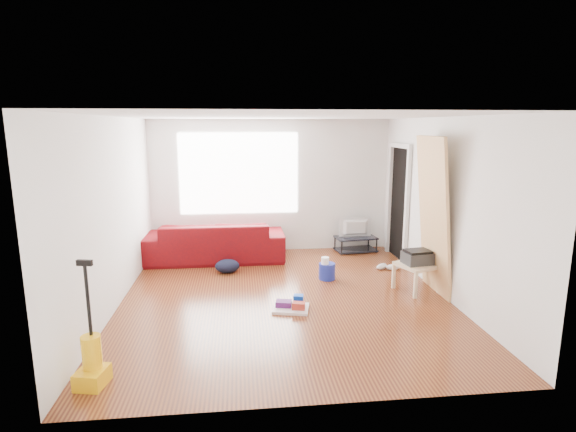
{
  "coord_description": "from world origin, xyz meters",
  "views": [
    {
      "loc": [
        -0.6,
        -5.95,
        2.38
      ],
      "look_at": [
        0.12,
        0.6,
        1.05
      ],
      "focal_mm": 28.0,
      "sensor_mm": 36.0,
      "label": 1
    }
  ],
  "objects": [
    {
      "name": "room",
      "position": [
        0.07,
        0.15,
        1.25
      ],
      "size": [
        4.51,
        5.01,
        2.51
      ],
      "color": "#4A1F13",
      "rests_on": "ground"
    },
    {
      "name": "tv",
      "position": [
        1.6,
        2.22,
        0.47
      ],
      "size": [
        0.62,
        0.08,
        0.36
      ],
      "primitive_type": "imported",
      "rotation": [
        0.0,
        0.0,
        3.14
      ],
      "color": "black",
      "rests_on": "tv_stand"
    },
    {
      "name": "printer",
      "position": [
        1.95,
        0.08,
        0.51
      ],
      "size": [
        0.43,
        0.35,
        0.2
      ],
      "rotation": [
        0.0,
        0.0,
        0.15
      ],
      "color": "#292929",
      "rests_on": "side_table"
    },
    {
      "name": "backpack",
      "position": [
        -0.82,
        1.2,
        0.0
      ],
      "size": [
        0.43,
        0.36,
        0.22
      ],
      "primitive_type": "ellipsoid",
      "rotation": [
        0.0,
        0.0,
        0.11
      ],
      "color": "black",
      "rests_on": "ground"
    },
    {
      "name": "bucket",
      "position": [
        0.75,
        0.7,
        0.0
      ],
      "size": [
        0.33,
        0.33,
        0.26
      ],
      "primitive_type": "cylinder",
      "rotation": [
        0.0,
        0.0,
        -0.35
      ],
      "color": "#19289A",
      "rests_on": "ground"
    },
    {
      "name": "vacuum",
      "position": [
        -2.0,
        -1.95,
        0.22
      ],
      "size": [
        0.3,
        0.33,
        1.2
      ],
      "rotation": [
        0.0,
        0.0,
        -0.21
      ],
      "color": "#FAB70E",
      "rests_on": "ground"
    },
    {
      "name": "toilet_paper",
      "position": [
        0.71,
        0.68,
        0.18
      ],
      "size": [
        0.12,
        0.12,
        0.11
      ],
      "primitive_type": "cylinder",
      "color": "white",
      "rests_on": "bucket"
    },
    {
      "name": "cleaning_tray",
      "position": [
        0.05,
        -0.42,
        0.05
      ],
      "size": [
        0.53,
        0.46,
        0.16
      ],
      "rotation": [
        0.0,
        0.0,
        -0.22
      ],
      "color": "white",
      "rests_on": "ground"
    },
    {
      "name": "door_panel",
      "position": [
        2.13,
        0.02,
        0.0
      ],
      "size": [
        0.28,
        0.9,
        2.24
      ],
      "primitive_type": "cube",
      "rotation": [
        0.0,
        -0.1,
        0.0
      ],
      "color": "tan",
      "rests_on": "ground"
    },
    {
      "name": "tv_stand",
      "position": [
        1.6,
        2.22,
        0.15
      ],
      "size": [
        0.81,
        0.53,
        0.29
      ],
      "rotation": [
        0.0,
        0.0,
        0.13
      ],
      "color": "black",
      "rests_on": "ground"
    },
    {
      "name": "sofa",
      "position": [
        -1.04,
        1.95,
        0.0
      ],
      "size": [
        2.43,
        0.95,
        0.71
      ],
      "primitive_type": "imported",
      "rotation": [
        0.0,
        0.0,
        3.14
      ],
      "color": "#3F0910",
      "rests_on": "ground"
    },
    {
      "name": "sneakers",
      "position": [
        1.85,
        1.06,
        0.05
      ],
      "size": [
        0.43,
        0.22,
        0.1
      ],
      "rotation": [
        0.0,
        0.0,
        0.15
      ],
      "color": "silver",
      "rests_on": "ground"
    },
    {
      "name": "side_table",
      "position": [
        1.95,
        0.08,
        0.34
      ],
      "size": [
        0.65,
        0.65,
        0.41
      ],
      "rotation": [
        0.0,
        0.0,
        0.38
      ],
      "color": "beige",
      "rests_on": "ground"
    }
  ]
}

